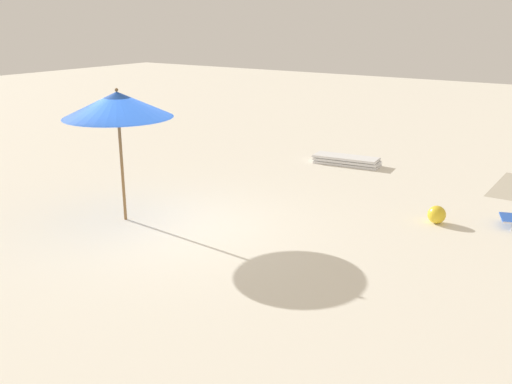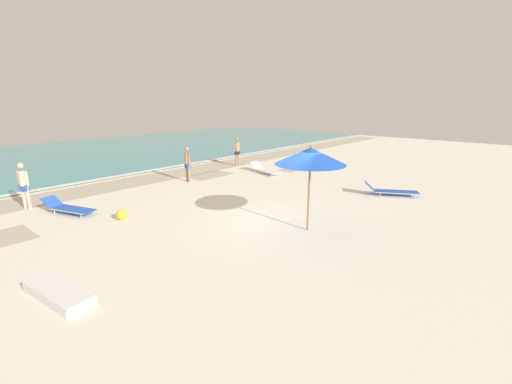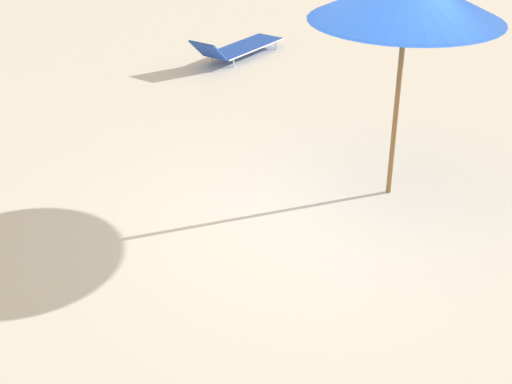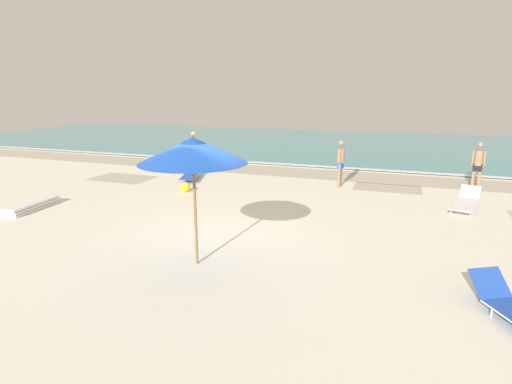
# 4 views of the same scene
# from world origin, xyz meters

# --- Properties ---
(ground_plane) EXTENTS (60.00, 60.00, 0.16)m
(ground_plane) POSITION_xyz_m (0.00, 0.01, -0.08)
(ground_plane) COLOR silver
(beach_umbrella) EXTENTS (2.15, 2.15, 2.68)m
(beach_umbrella) POSITION_xyz_m (0.16, -0.93, 2.36)
(beach_umbrella) COLOR olive
(beach_umbrella) RESTS_ON ground_plane
(lounger_stack) EXTENTS (0.82, 1.93, 0.24)m
(lounger_stack) POSITION_xyz_m (-6.51, 0.87, 0.12)
(lounger_stack) COLOR white
(lounger_stack) RESTS_ON ground_plane
(beach_ball) EXTENTS (0.37, 0.37, 0.37)m
(beach_ball) POSITION_xyz_m (-3.20, 4.43, 0.18)
(beach_ball) COLOR yellow
(beach_ball) RESTS_ON ground_plane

